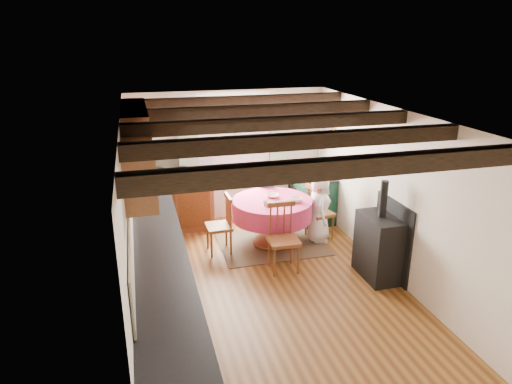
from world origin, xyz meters
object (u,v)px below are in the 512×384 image
object	(u,v)px
chair_near	(284,238)
cast_iron_stove	(380,230)
child_right	(319,207)
dining_table	(272,222)
child_far	(266,200)
chair_right	(320,211)
chair_left	(219,224)
cup	(266,203)
aga_range	(312,196)

from	to	relation	value
chair_near	cast_iron_stove	size ratio (longest dim) A/B	0.70
child_right	dining_table	bearing A→B (deg)	100.23
child_far	child_right	bearing A→B (deg)	135.56
chair_right	cast_iron_stove	distance (m)	1.52
child_far	chair_near	bearing A→B (deg)	84.81
dining_table	child_far	distance (m)	0.70
dining_table	chair_left	distance (m)	0.90
chair_left	cup	distance (m)	0.82
cast_iron_stove	cup	distance (m)	1.80
aga_range	cup	bearing A→B (deg)	-138.08
chair_near	cast_iron_stove	xyz separation A→B (m)	(1.25, -0.54, 0.22)
aga_range	child_right	distance (m)	0.98
chair_left	child_far	bearing A→B (deg)	124.87
chair_near	child_right	distance (m)	1.22
aga_range	child_right	size ratio (longest dim) A/B	0.80
child_far	cup	bearing A→B (deg)	74.69
child_right	chair_near	bearing A→B (deg)	147.26
cup	chair_left	bearing A→B (deg)	166.74
aga_range	child_far	size ratio (longest dim) A/B	0.89
dining_table	chair_left	bearing A→B (deg)	-176.40
aga_range	cast_iron_stove	size ratio (longest dim) A/B	0.66
aga_range	chair_right	bearing A→B (deg)	-102.30
cup	chair_right	bearing A→B (deg)	14.72
child_far	dining_table	bearing A→B (deg)	83.20
cast_iron_stove	child_far	distance (m)	2.36
chair_near	aga_range	distance (m)	2.10
chair_right	child_right	xyz separation A→B (m)	(-0.06, -0.11, 0.11)
chair_near	cup	bearing A→B (deg)	100.14
dining_table	child_right	xyz separation A→B (m)	(0.81, -0.06, 0.20)
cup	child_right	bearing A→B (deg)	9.53
chair_left	cast_iron_stove	bearing A→B (deg)	55.09
chair_near	child_far	bearing A→B (deg)	85.73
aga_range	cast_iron_stove	bearing A→B (deg)	-87.26
chair_left	aga_range	world-z (taller)	chair_left
aga_range	child_right	xyz separation A→B (m)	(-0.24, -0.94, 0.15)
chair_right	cup	bearing A→B (deg)	90.99
cast_iron_stove	cup	bearing A→B (deg)	138.13
child_far	cast_iron_stove	bearing A→B (deg)	118.42
aga_range	child_right	world-z (taller)	child_right
chair_left	child_far	world-z (taller)	child_far
dining_table	chair_near	bearing A→B (deg)	-95.49
chair_right	child_right	distance (m)	0.17
chair_left	child_right	distance (m)	1.71
cast_iron_stove	chair_right	bearing A→B (deg)	101.15
dining_table	chair_left	size ratio (longest dim) A/B	1.37
aga_range	child_right	bearing A→B (deg)	-104.55
cast_iron_stove	child_far	world-z (taller)	cast_iron_stove
chair_near	child_far	xyz separation A→B (m)	(0.18, 1.56, 0.03)
cup	child_far	bearing A→B (deg)	73.15
chair_left	cup	world-z (taller)	chair_left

